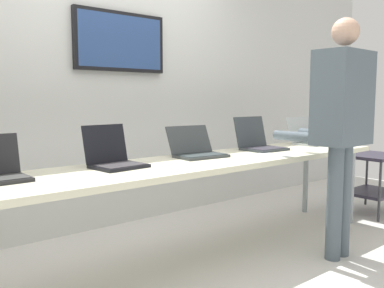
% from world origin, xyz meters
% --- Properties ---
extents(ground, '(8.00, 8.00, 0.04)m').
position_xyz_m(ground, '(0.00, 0.00, -0.02)').
color(ground, silver).
extents(back_wall, '(8.00, 0.11, 2.58)m').
position_xyz_m(back_wall, '(0.00, 1.13, 1.30)').
color(back_wall, silver).
rests_on(back_wall, ground).
extents(workbench, '(3.69, 0.70, 0.72)m').
position_xyz_m(workbench, '(0.00, 0.00, 0.68)').
color(workbench, beige).
rests_on(workbench, ground).
extents(laptop_station_1, '(0.34, 0.34, 0.26)m').
position_xyz_m(laptop_station_1, '(-0.51, 0.13, 0.78)').
color(laptop_station_1, black).
rests_on(laptop_station_1, workbench).
extents(laptop_station_2, '(0.40, 0.36, 0.22)m').
position_xyz_m(laptop_station_2, '(0.20, 0.15, 0.77)').
color(laptop_station_2, '#373D3F').
rests_on(laptop_station_2, workbench).
extents(laptop_station_3, '(0.35, 0.35, 0.28)m').
position_xyz_m(laptop_station_3, '(0.89, 0.13, 0.78)').
color(laptop_station_3, '#343B3F').
rests_on(laptop_station_3, workbench).
extents(laptop_station_4, '(0.39, 0.34, 0.26)m').
position_xyz_m(laptop_station_4, '(1.60, 0.12, 0.78)').
color(laptop_station_4, '#ACB4B6').
rests_on(laptop_station_4, workbench).
extents(person, '(0.45, 0.60, 1.71)m').
position_xyz_m(person, '(0.89, -0.62, 1.04)').
color(person, '#4E5B64').
rests_on(person, ground).
extents(paper_sheet, '(0.23, 0.31, 0.00)m').
position_xyz_m(paper_sheet, '(0.68, -0.17, 0.72)').
color(paper_sheet, white).
rests_on(paper_sheet, workbench).
extents(storage_cart, '(0.56, 0.44, 0.60)m').
position_xyz_m(storage_cart, '(2.25, -0.20, 0.40)').
color(storage_cart, '#2B2736').
rests_on(storage_cart, ground).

